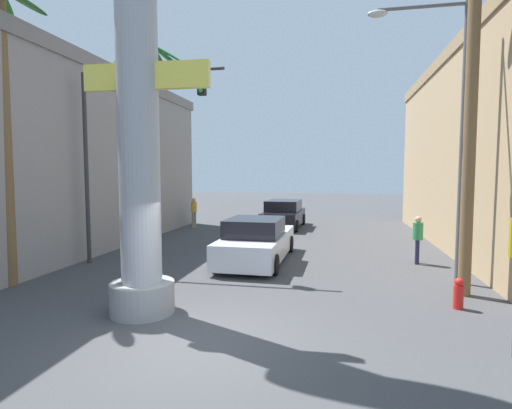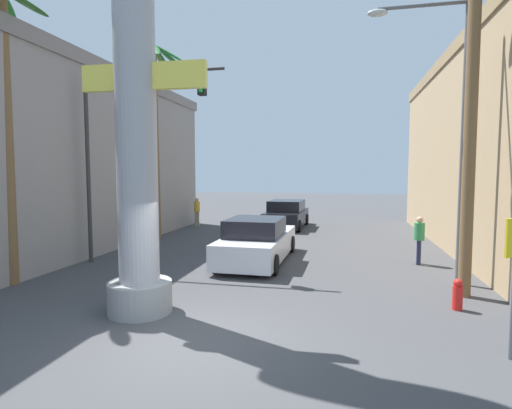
{
  "view_description": "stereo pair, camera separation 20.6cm",
  "coord_description": "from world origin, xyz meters",
  "px_view_note": "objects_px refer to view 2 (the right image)",
  "views": [
    {
      "loc": [
        2.51,
        -6.83,
        3.13
      ],
      "look_at": [
        0.0,
        5.47,
        2.12
      ],
      "focal_mm": 28.0,
      "sensor_mm": 36.0,
      "label": 1
    },
    {
      "loc": [
        2.71,
        -6.79,
        3.13
      ],
      "look_at": [
        0.0,
        5.47,
        2.12
      ],
      "focal_mm": 28.0,
      "sensor_mm": 36.0,
      "label": 2
    }
  ],
  "objects_px": {
    "fire_hydrant": "(458,295)",
    "palm_tree_near_right": "(472,54)",
    "neon_sign_pole": "(136,112)",
    "palm_tree_mid_left": "(155,117)",
    "pedestrian_far_left": "(197,210)",
    "street_lamp": "(449,115)",
    "car_far": "(286,215)",
    "palm_tree_near_left": "(2,106)",
    "car_lead": "(257,242)",
    "pedestrian_mid_right": "(419,236)",
    "traffic_light_mast": "(125,131)"
  },
  "relations": [
    {
      "from": "fire_hydrant",
      "to": "palm_tree_near_right",
      "type": "bearing_deg",
      "value": 70.57
    },
    {
      "from": "fire_hydrant",
      "to": "neon_sign_pole",
      "type": "bearing_deg",
      "value": -166.34
    },
    {
      "from": "fire_hydrant",
      "to": "palm_tree_mid_left",
      "type": "bearing_deg",
      "value": 145.35
    },
    {
      "from": "neon_sign_pole",
      "to": "pedestrian_far_left",
      "type": "height_order",
      "value": "neon_sign_pole"
    },
    {
      "from": "street_lamp",
      "to": "fire_hydrant",
      "type": "relative_size",
      "value": 10.85
    },
    {
      "from": "palm_tree_near_right",
      "to": "pedestrian_far_left",
      "type": "distance_m",
      "value": 16.11
    },
    {
      "from": "neon_sign_pole",
      "to": "fire_hydrant",
      "type": "bearing_deg",
      "value": 13.66
    },
    {
      "from": "street_lamp",
      "to": "car_far",
      "type": "relative_size",
      "value": 1.7
    },
    {
      "from": "neon_sign_pole",
      "to": "palm_tree_near_left",
      "type": "relative_size",
      "value": 1.24
    },
    {
      "from": "fire_hydrant",
      "to": "car_lead",
      "type": "bearing_deg",
      "value": 144.84
    },
    {
      "from": "pedestrian_mid_right",
      "to": "palm_tree_near_left",
      "type": "bearing_deg",
      "value": -156.77
    },
    {
      "from": "palm_tree_near_right",
      "to": "palm_tree_near_left",
      "type": "bearing_deg",
      "value": -172.68
    },
    {
      "from": "car_lead",
      "to": "palm_tree_mid_left",
      "type": "height_order",
      "value": "palm_tree_mid_left"
    },
    {
      "from": "palm_tree_mid_left",
      "to": "palm_tree_near_left",
      "type": "height_order",
      "value": "palm_tree_mid_left"
    },
    {
      "from": "pedestrian_far_left",
      "to": "pedestrian_mid_right",
      "type": "height_order",
      "value": "pedestrian_far_left"
    },
    {
      "from": "car_far",
      "to": "pedestrian_mid_right",
      "type": "bearing_deg",
      "value": -54.87
    },
    {
      "from": "street_lamp",
      "to": "car_far",
      "type": "xyz_separation_m",
      "value": [
        -5.94,
        10.43,
        -3.96
      ]
    },
    {
      "from": "street_lamp",
      "to": "palm_tree_near_right",
      "type": "relative_size",
      "value": 0.83
    },
    {
      "from": "pedestrian_mid_right",
      "to": "car_lead",
      "type": "bearing_deg",
      "value": -172.23
    },
    {
      "from": "traffic_light_mast",
      "to": "palm_tree_near_left",
      "type": "bearing_deg",
      "value": -124.66
    },
    {
      "from": "street_lamp",
      "to": "palm_tree_near_left",
      "type": "relative_size",
      "value": 0.95
    },
    {
      "from": "street_lamp",
      "to": "traffic_light_mast",
      "type": "xyz_separation_m",
      "value": [
        -9.92,
        0.19,
        -0.21
      ]
    },
    {
      "from": "neon_sign_pole",
      "to": "car_lead",
      "type": "xyz_separation_m",
      "value": [
        1.47,
        5.58,
        -3.73
      ]
    },
    {
      "from": "pedestrian_mid_right",
      "to": "palm_tree_near_right",
      "type": "bearing_deg",
      "value": -82.41
    },
    {
      "from": "street_lamp",
      "to": "pedestrian_far_left",
      "type": "relative_size",
      "value": 4.61
    },
    {
      "from": "car_lead",
      "to": "palm_tree_near_left",
      "type": "height_order",
      "value": "palm_tree_near_left"
    },
    {
      "from": "neon_sign_pole",
      "to": "palm_tree_mid_left",
      "type": "xyz_separation_m",
      "value": [
        -4.32,
        9.51,
        1.28
      ]
    },
    {
      "from": "street_lamp",
      "to": "pedestrian_mid_right",
      "type": "xyz_separation_m",
      "value": [
        -0.25,
        2.33,
        -3.74
      ]
    },
    {
      "from": "pedestrian_far_left",
      "to": "car_far",
      "type": "bearing_deg",
      "value": 11.76
    },
    {
      "from": "neon_sign_pole",
      "to": "fire_hydrant",
      "type": "height_order",
      "value": "neon_sign_pole"
    },
    {
      "from": "palm_tree_mid_left",
      "to": "pedestrian_far_left",
      "type": "xyz_separation_m",
      "value": [
        0.57,
        3.88,
        -4.72
      ]
    },
    {
      "from": "traffic_light_mast",
      "to": "palm_tree_near_right",
      "type": "bearing_deg",
      "value": -7.35
    },
    {
      "from": "palm_tree_mid_left",
      "to": "palm_tree_near_left",
      "type": "xyz_separation_m",
      "value": [
        -0.4,
        -8.18,
        -0.78
      ]
    },
    {
      "from": "street_lamp",
      "to": "fire_hydrant",
      "type": "distance_m",
      "value": 4.92
    },
    {
      "from": "street_lamp",
      "to": "traffic_light_mast",
      "type": "relative_size",
      "value": 1.21
    },
    {
      "from": "car_far",
      "to": "palm_tree_near_left",
      "type": "height_order",
      "value": "palm_tree_near_left"
    },
    {
      "from": "car_lead",
      "to": "car_far",
      "type": "relative_size",
      "value": 1.13
    },
    {
      "from": "neon_sign_pole",
      "to": "car_far",
      "type": "distance_m",
      "value": 14.94
    },
    {
      "from": "palm_tree_near_right",
      "to": "fire_hydrant",
      "type": "height_order",
      "value": "palm_tree_near_right"
    },
    {
      "from": "neon_sign_pole",
      "to": "palm_tree_mid_left",
      "type": "distance_m",
      "value": 10.52
    },
    {
      "from": "palm_tree_mid_left",
      "to": "palm_tree_near_right",
      "type": "distance_m",
      "value": 13.46
    },
    {
      "from": "palm_tree_near_left",
      "to": "pedestrian_far_left",
      "type": "distance_m",
      "value": 12.72
    },
    {
      "from": "neon_sign_pole",
      "to": "palm_tree_near_right",
      "type": "height_order",
      "value": "neon_sign_pole"
    },
    {
      "from": "palm_tree_mid_left",
      "to": "traffic_light_mast",
      "type": "bearing_deg",
      "value": -73.47
    },
    {
      "from": "street_lamp",
      "to": "palm_tree_near_right",
      "type": "height_order",
      "value": "palm_tree_near_right"
    },
    {
      "from": "pedestrian_mid_right",
      "to": "street_lamp",
      "type": "bearing_deg",
      "value": -83.97
    },
    {
      "from": "neon_sign_pole",
      "to": "car_lead",
      "type": "distance_m",
      "value": 6.87
    },
    {
      "from": "traffic_light_mast",
      "to": "car_lead",
      "type": "xyz_separation_m",
      "value": [
        4.2,
        1.39,
        -3.79
      ]
    },
    {
      "from": "street_lamp",
      "to": "palm_tree_mid_left",
      "type": "xyz_separation_m",
      "value": [
        -11.5,
        5.51,
        1.02
      ]
    },
    {
      "from": "car_far",
      "to": "palm_tree_near_right",
      "type": "xyz_separation_m",
      "value": [
        6.15,
        -11.54,
        5.26
      ]
    }
  ]
}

